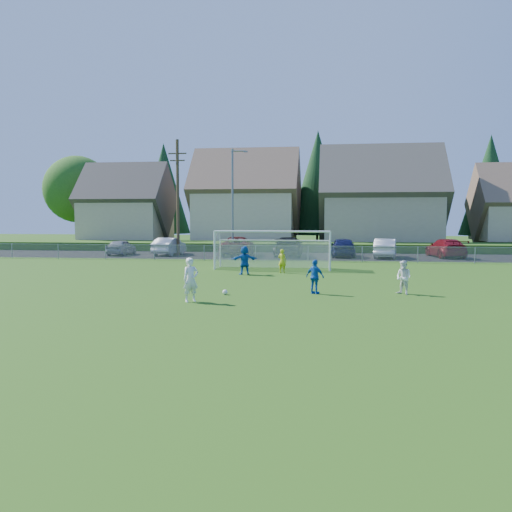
% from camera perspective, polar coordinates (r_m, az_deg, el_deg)
% --- Properties ---
extents(ground, '(160.00, 160.00, 0.00)m').
position_cam_1_polar(ground, '(19.38, -3.29, -5.83)').
color(ground, '#193D0C').
rests_on(ground, ground).
extents(asphalt_lot, '(60.00, 60.00, 0.00)m').
position_cam_1_polar(asphalt_lot, '(46.49, 3.32, 0.01)').
color(asphalt_lot, black).
rests_on(asphalt_lot, ground).
extents(grass_embankment, '(70.00, 6.00, 0.80)m').
position_cam_1_polar(grass_embankment, '(53.93, 3.97, 1.00)').
color(grass_embankment, '#1E420F').
rests_on(grass_embankment, ground).
extents(soccer_ball, '(0.22, 0.22, 0.22)m').
position_cam_1_polar(soccer_ball, '(23.44, -3.28, -3.82)').
color(soccer_ball, white).
rests_on(soccer_ball, ground).
extents(player_white_a, '(0.76, 0.72, 1.75)m').
position_cam_1_polar(player_white_a, '(21.51, -6.89, -2.51)').
color(player_white_a, white).
rests_on(player_white_a, ground).
extents(player_white_b, '(0.90, 0.90, 1.47)m').
position_cam_1_polar(player_white_b, '(24.27, 15.28, -2.20)').
color(player_white_b, white).
rests_on(player_white_b, ground).
extents(player_blue_a, '(0.94, 0.75, 1.50)m').
position_cam_1_polar(player_blue_a, '(23.71, 6.24, -2.19)').
color(player_blue_a, '#1253B0').
rests_on(player_blue_a, ground).
extents(player_blue_b, '(1.63, 0.99, 1.68)m').
position_cam_1_polar(player_blue_b, '(31.50, -1.22, -0.44)').
color(player_blue_b, '#1253B0').
rests_on(player_blue_b, ground).
extents(goalkeeper, '(0.61, 0.50, 1.43)m').
position_cam_1_polar(goalkeeper, '(32.46, 2.78, -0.52)').
color(goalkeeper, '#BDC817').
rests_on(goalkeeper, ground).
extents(car_a, '(1.65, 4.02, 1.36)m').
position_cam_1_polar(car_a, '(49.20, -14.00, 0.91)').
color(car_a, gray).
rests_on(car_a, ground).
extents(car_b, '(1.90, 4.73, 1.53)m').
position_cam_1_polar(car_b, '(48.27, -9.13, 1.02)').
color(car_b, silver).
rests_on(car_b, ground).
extents(car_c, '(3.28, 6.12, 1.63)m').
position_cam_1_polar(car_c, '(46.93, -1.99, 1.04)').
color(car_c, '#5E0A11').
rests_on(car_c, ground).
extents(car_d, '(2.44, 5.72, 1.65)m').
position_cam_1_polar(car_d, '(46.04, 3.45, 0.99)').
color(car_d, black).
rests_on(car_d, ground).
extents(car_e, '(2.09, 4.88, 1.64)m').
position_cam_1_polar(car_e, '(45.94, 9.14, 0.93)').
color(car_e, '#12173F').
rests_on(car_e, ground).
extents(car_f, '(2.29, 4.95, 1.57)m').
position_cam_1_polar(car_f, '(45.61, 13.45, 0.80)').
color(car_f, silver).
rests_on(car_f, ground).
extents(car_g, '(2.84, 5.54, 1.54)m').
position_cam_1_polar(car_g, '(47.43, 19.35, 0.79)').
color(car_g, maroon).
rests_on(car_g, ground).
extents(soccer_goal, '(7.42, 1.90, 2.50)m').
position_cam_1_polar(soccer_goal, '(35.01, 1.82, 1.31)').
color(soccer_goal, white).
rests_on(soccer_goal, ground).
extents(chainlink_fence, '(52.06, 0.06, 1.20)m').
position_cam_1_polar(chainlink_fence, '(40.98, 2.71, 0.32)').
color(chainlink_fence, gray).
rests_on(chainlink_fence, ground).
extents(streetlight, '(1.38, 0.18, 9.00)m').
position_cam_1_polar(streetlight, '(45.48, -2.43, 6.01)').
color(streetlight, slate).
rests_on(streetlight, ground).
extents(utility_pole, '(1.60, 0.26, 10.00)m').
position_cam_1_polar(utility_pole, '(47.63, -8.24, 6.26)').
color(utility_pole, '#473321').
rests_on(utility_pole, ground).
extents(houses_row, '(53.90, 11.45, 13.27)m').
position_cam_1_polar(houses_row, '(61.33, 6.35, 7.84)').
color(houses_row, tan).
rests_on(houses_row, ground).
extents(tree_row, '(65.98, 12.36, 13.80)m').
position_cam_1_polar(tree_row, '(67.60, 5.70, 7.14)').
color(tree_row, '#382616').
rests_on(tree_row, ground).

